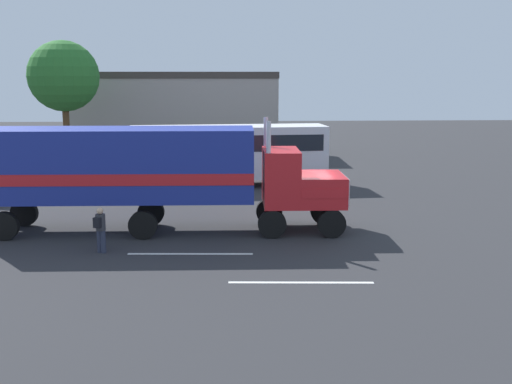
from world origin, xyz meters
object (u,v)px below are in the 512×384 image
parked_bus (229,150)px  tree_left (64,77)px  semi_truck (148,170)px  person_bystander (100,228)px

parked_bus → tree_left: bearing=145.3°
parked_bus → semi_truck: bearing=-107.5°
semi_truck → tree_left: 19.64m
semi_truck → parked_bus: bearing=72.5°
tree_left → semi_truck: bearing=-66.5°
semi_truck → parked_bus: size_ratio=1.27×
person_bystander → parked_bus: (4.58, 13.06, 1.17)m
person_bystander → tree_left: tree_left is taller
person_bystander → parked_bus: bearing=70.7°
parked_bus → tree_left: tree_left is taller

